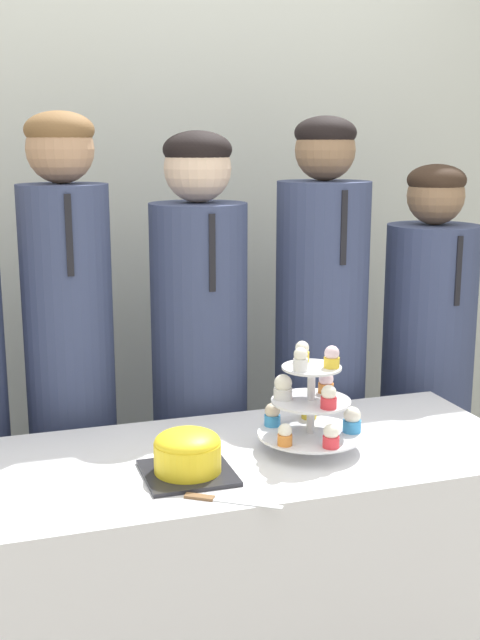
% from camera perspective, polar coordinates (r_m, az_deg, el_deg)
% --- Properties ---
extents(wall_back, '(9.00, 0.06, 2.70)m').
position_cam_1_polar(wall_back, '(2.97, -6.24, 9.72)').
color(wall_back, silver).
rests_on(wall_back, ground_plane).
extents(table, '(1.41, 0.61, 0.73)m').
position_cam_1_polar(table, '(2.21, 0.61, -18.17)').
color(table, white).
rests_on(table, ground_plane).
extents(round_cake, '(0.21, 0.21, 0.11)m').
position_cam_1_polar(round_cake, '(1.90, -3.75, -9.42)').
color(round_cake, '#232328').
rests_on(round_cake, table).
extents(cake_knife, '(0.19, 0.14, 0.01)m').
position_cam_1_polar(cake_knife, '(1.79, -1.67, -12.66)').
color(cake_knife, silver).
rests_on(cake_knife, table).
extents(cupcake_stand, '(0.27, 0.27, 0.28)m').
position_cam_1_polar(cupcake_stand, '(2.03, 5.09, -5.97)').
color(cupcake_stand, silver).
rests_on(cupcake_stand, table).
extents(student_1, '(0.26, 0.26, 1.58)m').
position_cam_1_polar(student_1, '(2.42, -11.88, -5.03)').
color(student_1, '#384266').
rests_on(student_1, ground_plane).
extents(student_2, '(0.29, 0.30, 1.53)m').
position_cam_1_polar(student_2, '(2.50, -2.85, -5.13)').
color(student_2, '#384266').
rests_on(student_2, ground_plane).
extents(student_3, '(0.29, 0.30, 1.57)m').
position_cam_1_polar(student_3, '(2.62, 5.71, -3.95)').
color(student_3, '#384266').
rests_on(student_3, ground_plane).
extents(student_4, '(0.31, 0.31, 1.42)m').
position_cam_1_polar(student_4, '(2.82, 13.07, -4.68)').
color(student_4, '#384266').
rests_on(student_4, ground_plane).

